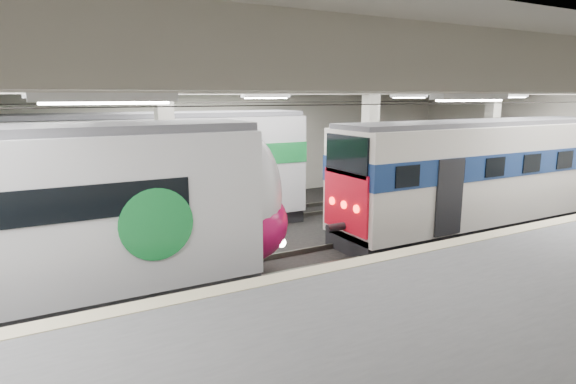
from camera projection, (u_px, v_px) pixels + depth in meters
station_hall at (331, 164)px, 12.34m from camera, size 36.00×24.00×5.75m
modern_emu at (44, 223)px, 10.91m from camera, size 13.32×2.75×4.32m
older_rer at (480, 173)px, 17.73m from camera, size 12.22×2.70×4.09m
far_train at (117, 174)px, 16.81m from camera, size 13.72×3.09×4.37m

